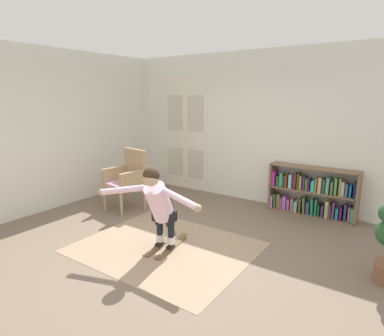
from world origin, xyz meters
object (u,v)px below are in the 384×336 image
wicker_chair (127,178)px  person_skier (158,201)px  skis_pair (167,245)px  bookshelf (311,194)px

wicker_chair → person_skier: (1.62, -1.03, 0.14)m
person_skier → skis_pair: bearing=98.2°
bookshelf → person_skier: bearing=-115.9°
bookshelf → skis_pair: bookshelf is taller
person_skier → wicker_chair: bearing=147.6°
wicker_chair → skis_pair: wicker_chair is taller
wicker_chair → person_skier: person_skier is taller
wicker_chair → person_skier: size_ratio=0.74×
bookshelf → skis_pair: (-1.30, -2.42, -0.36)m
bookshelf → person_skier: size_ratio=1.01×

